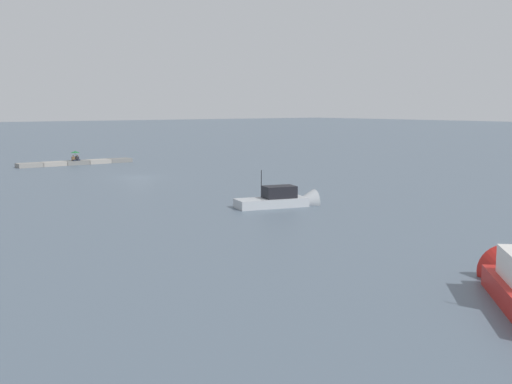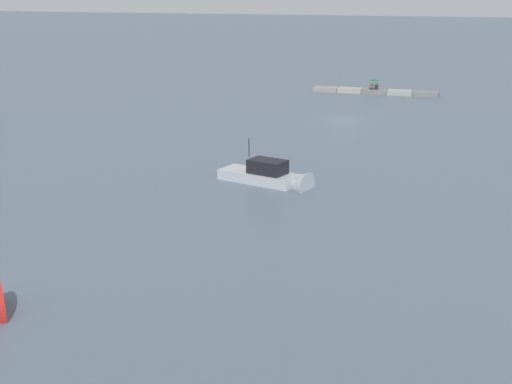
{
  "view_description": "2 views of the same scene",
  "coord_description": "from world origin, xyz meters",
  "px_view_note": "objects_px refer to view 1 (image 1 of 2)",
  "views": [
    {
      "loc": [
        28.13,
        58.69,
        7.29
      ],
      "look_at": [
        2.91,
        24.51,
        1.43
      ],
      "focal_mm": 43.59,
      "sensor_mm": 36.0,
      "label": 1
    },
    {
      "loc": [
        -12.95,
        64.23,
        11.98
      ],
      "look_at": [
        -2.73,
        33.95,
        2.59
      ],
      "focal_mm": 49.02,
      "sensor_mm": 36.0,
      "label": 2
    }
  ],
  "objects_px": {
    "person_seated_dark_left": "(78,159)",
    "person_seated_brown_right": "(74,159)",
    "motorboat_grey_near": "(284,201)",
    "umbrella_open_green": "(75,152)"
  },
  "relations": [
    {
      "from": "person_seated_dark_left",
      "to": "person_seated_brown_right",
      "type": "bearing_deg",
      "value": 8.4
    },
    {
      "from": "person_seated_brown_right",
      "to": "motorboat_grey_near",
      "type": "relative_size",
      "value": 0.11
    },
    {
      "from": "person_seated_brown_right",
      "to": "person_seated_dark_left",
      "type": "bearing_deg",
      "value": -171.6
    },
    {
      "from": "person_seated_dark_left",
      "to": "motorboat_grey_near",
      "type": "bearing_deg",
      "value": 84.15
    },
    {
      "from": "umbrella_open_green",
      "to": "person_seated_brown_right",
      "type": "bearing_deg",
      "value": 26.74
    },
    {
      "from": "person_seated_brown_right",
      "to": "umbrella_open_green",
      "type": "relative_size",
      "value": 0.58
    },
    {
      "from": "person_seated_brown_right",
      "to": "umbrella_open_green",
      "type": "xyz_separation_m",
      "value": [
        -0.27,
        -0.14,
        0.85
      ]
    },
    {
      "from": "motorboat_grey_near",
      "to": "umbrella_open_green",
      "type": "bearing_deg",
      "value": -164.51
    },
    {
      "from": "person_seated_dark_left",
      "to": "motorboat_grey_near",
      "type": "relative_size",
      "value": 0.11
    },
    {
      "from": "person_seated_dark_left",
      "to": "motorboat_grey_near",
      "type": "distance_m",
      "value": 41.25
    }
  ]
}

